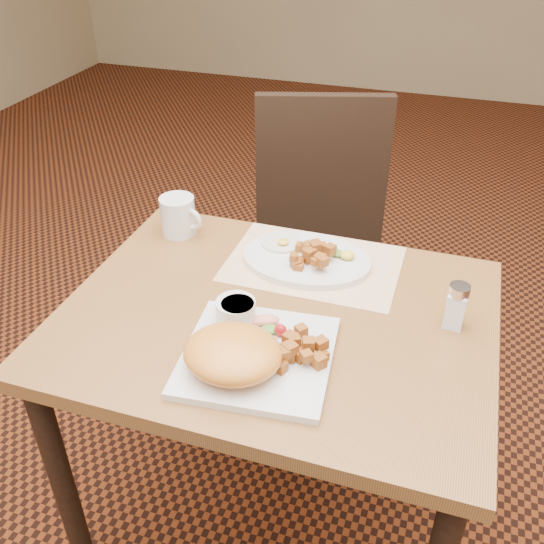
{
  "coord_description": "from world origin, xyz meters",
  "views": [
    {
      "loc": [
        0.3,
        -0.96,
        1.54
      ],
      "look_at": [
        -0.02,
        0.05,
        0.82
      ],
      "focal_mm": 40.0,
      "sensor_mm": 36.0,
      "label": 1
    }
  ],
  "objects": [
    {
      "name": "table",
      "position": [
        0.0,
        0.0,
        0.64
      ],
      "size": [
        0.9,
        0.7,
        0.75
      ],
      "color": "#925D2D",
      "rests_on": "ground"
    },
    {
      "name": "plate_oval",
      "position": [
        0.01,
        0.2,
        0.76
      ],
      "size": [
        0.31,
        0.23,
        0.02
      ],
      "primitive_type": null,
      "rotation": [
        0.0,
        0.0,
        0.01
      ],
      "color": "silver",
      "rests_on": "placemat"
    },
    {
      "name": "home_fries_sq",
      "position": [
        0.09,
        -0.14,
        0.78
      ],
      "size": [
        0.11,
        0.12,
        0.04
      ],
      "color": "#AA5C1B",
      "rests_on": "plate_square"
    },
    {
      "name": "chair_far",
      "position": [
        -0.06,
        0.67,
        0.54
      ],
      "size": [
        0.52,
        0.53,
        0.97
      ],
      "rotation": [
        0.0,
        0.0,
        3.43
      ],
      "color": "black",
      "rests_on": "ground"
    },
    {
      "name": "garnish_sq",
      "position": [
        0.01,
        -0.07,
        0.78
      ],
      "size": [
        0.09,
        0.07,
        0.03
      ],
      "color": "#387223",
      "rests_on": "plate_square"
    },
    {
      "name": "ground",
      "position": [
        0.0,
        0.0,
        0.0
      ],
      "size": [
        8.0,
        8.0,
        0.0
      ],
      "primitive_type": "plane",
      "color": "black",
      "rests_on": "ground"
    },
    {
      "name": "home_fries_ov",
      "position": [
        0.03,
        0.19,
        0.79
      ],
      "size": [
        0.1,
        0.1,
        0.04
      ],
      "color": "#AA5C1B",
      "rests_on": "plate_oval"
    },
    {
      "name": "coffee_mug",
      "position": [
        -0.34,
        0.24,
        0.8
      ],
      "size": [
        0.12,
        0.09,
        0.1
      ],
      "color": "silver",
      "rests_on": "table"
    },
    {
      "name": "placemat",
      "position": [
        0.03,
        0.2,
        0.75
      ],
      "size": [
        0.4,
        0.28,
        0.0
      ],
      "primitive_type": "cube",
      "rotation": [
        0.0,
        0.0,
        -0.0
      ],
      "color": "white",
      "rests_on": "table"
    },
    {
      "name": "plate_square",
      "position": [
        0.01,
        -0.15,
        0.76
      ],
      "size": [
        0.31,
        0.31,
        0.02
      ],
      "primitive_type": "cube",
      "rotation": [
        0.0,
        0.0,
        0.1
      ],
      "color": "silver",
      "rests_on": "table"
    },
    {
      "name": "ramekin",
      "position": [
        -0.06,
        -0.07,
        0.79
      ],
      "size": [
        0.08,
        0.08,
        0.04
      ],
      "color": "silver",
      "rests_on": "plate_square"
    },
    {
      "name": "hollandaise_mound",
      "position": [
        -0.02,
        -0.2,
        0.8
      ],
      "size": [
        0.19,
        0.16,
        0.07
      ],
      "color": "orange",
      "rests_on": "plate_square"
    },
    {
      "name": "garnish_ov",
      "position": [
        0.09,
        0.23,
        0.78
      ],
      "size": [
        0.07,
        0.05,
        0.02
      ],
      "color": "#387223",
      "rests_on": "plate_oval"
    },
    {
      "name": "fried_egg",
      "position": [
        -0.06,
        0.24,
        0.77
      ],
      "size": [
        0.1,
        0.1,
        0.02
      ],
      "color": "white",
      "rests_on": "plate_oval"
    },
    {
      "name": "salt_shaker",
      "position": [
        0.36,
        0.07,
        0.8
      ],
      "size": [
        0.05,
        0.05,
        0.1
      ],
      "color": "white",
      "rests_on": "table"
    }
  ]
}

